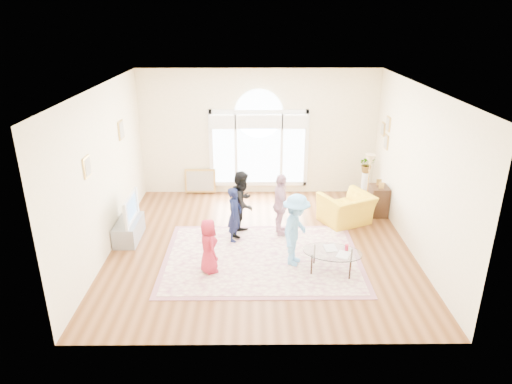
{
  "coord_description": "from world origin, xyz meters",
  "views": [
    {
      "loc": [
        -0.15,
        -8.29,
        4.46
      ],
      "look_at": [
        -0.09,
        0.3,
        1.06
      ],
      "focal_mm": 32.0,
      "sensor_mm": 36.0,
      "label": 1
    }
  ],
  "objects_px": {
    "coffee_table": "(332,253)",
    "tv_console": "(129,230)",
    "armchair": "(346,209)",
    "area_rug": "(262,258)",
    "television": "(127,208)"
  },
  "relations": [
    {
      "from": "coffee_table",
      "to": "tv_console",
      "type": "bearing_deg",
      "value": 176.31
    },
    {
      "from": "coffee_table",
      "to": "armchair",
      "type": "xyz_separation_m",
      "value": [
        0.66,
        2.1,
        -0.06
      ]
    },
    {
      "from": "area_rug",
      "to": "television",
      "type": "bearing_deg",
      "value": 163.33
    },
    {
      "from": "television",
      "to": "tv_console",
      "type": "bearing_deg",
      "value": 180.0
    },
    {
      "from": "area_rug",
      "to": "tv_console",
      "type": "relative_size",
      "value": 3.6
    },
    {
      "from": "television",
      "to": "armchair",
      "type": "xyz_separation_m",
      "value": [
        4.69,
        0.77,
        -0.36
      ]
    },
    {
      "from": "television",
      "to": "armchair",
      "type": "relative_size",
      "value": 0.94
    },
    {
      "from": "tv_console",
      "to": "television",
      "type": "bearing_deg",
      "value": -0.0
    },
    {
      "from": "area_rug",
      "to": "tv_console",
      "type": "height_order",
      "value": "tv_console"
    },
    {
      "from": "tv_console",
      "to": "armchair",
      "type": "distance_m",
      "value": 4.76
    },
    {
      "from": "tv_console",
      "to": "coffee_table",
      "type": "relative_size",
      "value": 0.83
    },
    {
      "from": "area_rug",
      "to": "coffee_table",
      "type": "height_order",
      "value": "coffee_table"
    },
    {
      "from": "area_rug",
      "to": "armchair",
      "type": "xyz_separation_m",
      "value": [
        1.92,
        1.59,
        0.33
      ]
    },
    {
      "from": "tv_console",
      "to": "television",
      "type": "height_order",
      "value": "television"
    },
    {
      "from": "television",
      "to": "area_rug",
      "type": "bearing_deg",
      "value": -16.67
    }
  ]
}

